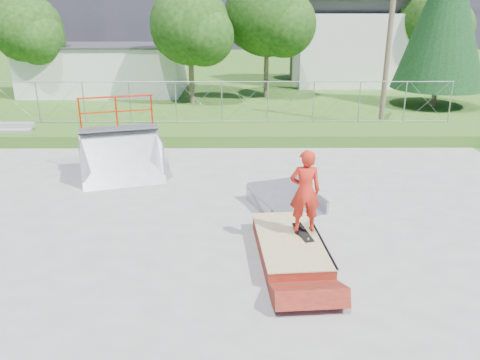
% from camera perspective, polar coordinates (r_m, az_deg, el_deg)
% --- Properties ---
extents(ground, '(120.00, 120.00, 0.00)m').
position_cam_1_polar(ground, '(11.06, -3.79, -7.68)').
color(ground, '#2C5E1A').
rests_on(ground, ground).
extents(concrete_pad, '(20.00, 16.00, 0.04)m').
position_cam_1_polar(concrete_pad, '(11.05, -3.80, -7.58)').
color(concrete_pad, gray).
rests_on(concrete_pad, ground).
extents(grass_berm, '(24.00, 3.00, 0.50)m').
position_cam_1_polar(grass_berm, '(19.91, -2.28, 5.68)').
color(grass_berm, '#2C5E1A').
rests_on(grass_berm, ground).
extents(grind_box, '(1.57, 2.92, 0.42)m').
position_cam_1_polar(grind_box, '(10.48, 6.08, -8.09)').
color(grind_box, maroon).
rests_on(grind_box, concrete_pad).
extents(quarter_pipe, '(3.02, 2.76, 2.51)m').
position_cam_1_polar(quarter_pipe, '(15.30, -14.37, 4.62)').
color(quarter_pipe, gray).
rests_on(quarter_pipe, concrete_pad).
extents(flat_bank_ramp, '(2.19, 2.25, 0.52)m').
position_cam_1_polar(flat_bank_ramp, '(12.87, 5.70, -2.38)').
color(flat_bank_ramp, gray).
rests_on(flat_bank_ramp, concrete_pad).
extents(skateboard, '(0.43, 0.82, 0.13)m').
position_cam_1_polar(skateboard, '(10.56, 7.68, -6.39)').
color(skateboard, black).
rests_on(skateboard, grind_box).
extents(skater, '(0.68, 0.46, 1.85)m').
position_cam_1_polar(skater, '(10.19, 7.92, -1.72)').
color(skater, red).
rests_on(skater, grind_box).
extents(concrete_stairs, '(1.50, 1.60, 0.80)m').
position_cam_1_polar(concrete_stairs, '(21.17, -26.11, 4.94)').
color(concrete_stairs, gray).
rests_on(concrete_stairs, ground).
extents(chain_link_fence, '(20.00, 0.06, 1.80)m').
position_cam_1_polar(chain_link_fence, '(20.64, -2.23, 9.46)').
color(chain_link_fence, gray).
rests_on(chain_link_fence, grass_berm).
extents(utility_building_flat, '(10.00, 6.00, 3.00)m').
position_cam_1_polar(utility_building_flat, '(33.15, -15.92, 12.82)').
color(utility_building_flat, white).
rests_on(utility_building_flat, ground).
extents(gable_house, '(8.40, 6.08, 8.94)m').
position_cam_1_polar(gable_house, '(36.78, 13.35, 17.32)').
color(gable_house, white).
rests_on(gable_house, ground).
extents(utility_pole, '(0.24, 0.24, 8.00)m').
position_cam_1_polar(utility_pole, '(22.87, 17.75, 16.15)').
color(utility_pole, brown).
rests_on(utility_pole, ground).
extents(tree_left_near, '(4.76, 4.48, 6.65)m').
position_cam_1_polar(tree_left_near, '(27.75, -5.64, 17.92)').
color(tree_left_near, brown).
rests_on(tree_left_near, ground).
extents(tree_center, '(5.44, 5.12, 7.60)m').
position_cam_1_polar(tree_center, '(29.69, 3.95, 19.25)').
color(tree_center, brown).
rests_on(tree_center, ground).
extents(tree_left_far, '(4.42, 4.16, 6.18)m').
position_cam_1_polar(tree_left_far, '(32.17, -24.11, 16.09)').
color(tree_left_far, brown).
rests_on(tree_left_far, ground).
extents(tree_right_far, '(5.10, 4.80, 7.12)m').
position_cam_1_polar(tree_right_far, '(36.27, 22.76, 17.46)').
color(tree_right_far, brown).
rests_on(tree_right_far, ground).
extents(tree_back_mid, '(4.08, 3.84, 5.70)m').
position_cam_1_polar(tree_back_mid, '(37.96, 6.83, 17.44)').
color(tree_back_mid, brown).
rests_on(tree_back_mid, ground).
extents(conifer_tree, '(5.04, 5.04, 9.10)m').
position_cam_1_polar(conifer_tree, '(29.10, 23.81, 18.12)').
color(conifer_tree, brown).
rests_on(conifer_tree, ground).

